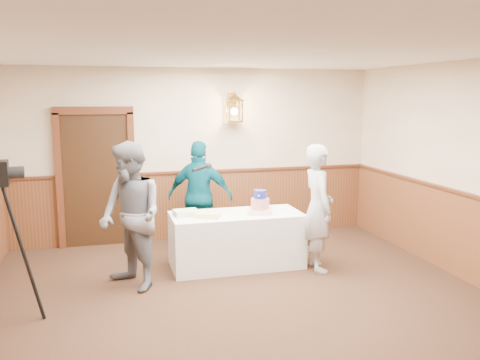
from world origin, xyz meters
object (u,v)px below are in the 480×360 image
at_px(display_table, 236,240).
at_px(tiered_cake, 260,204).
at_px(sheet_cake_green, 186,213).
at_px(baker, 318,208).
at_px(sheet_cake_yellow, 208,215).
at_px(assistant_p, 200,197).
at_px(interviewer, 131,216).

distance_m(display_table, tiered_cake, 0.60).
bearing_deg(sheet_cake_green, tiered_cake, -7.17).
distance_m(tiered_cake, baker, 0.79).
relative_size(tiered_cake, sheet_cake_green, 1.25).
relative_size(sheet_cake_yellow, assistant_p, 0.19).
distance_m(sheet_cake_yellow, interviewer, 1.09).
xyz_separation_m(tiered_cake, interviewer, (-1.76, -0.40, 0.03)).
xyz_separation_m(sheet_cake_yellow, sheet_cake_green, (-0.27, 0.16, 0.01)).
bearing_deg(assistant_p, sheet_cake_green, 89.14).
xyz_separation_m(sheet_cake_green, assistant_p, (0.34, 0.78, 0.06)).
relative_size(sheet_cake_green, assistant_p, 0.19).
xyz_separation_m(sheet_cake_green, interviewer, (-0.75, -0.52, 0.12)).
bearing_deg(display_table, sheet_cake_green, 175.62).
height_order(tiered_cake, sheet_cake_yellow, tiered_cake).
distance_m(display_table, interviewer, 1.61).
height_order(sheet_cake_yellow, assistant_p, assistant_p).
distance_m(display_table, sheet_cake_yellow, 0.60).
distance_m(tiered_cake, sheet_cake_green, 1.02).
relative_size(display_table, sheet_cake_yellow, 5.65).
height_order(sheet_cake_green, interviewer, interviewer).
distance_m(sheet_cake_yellow, sheet_cake_green, 0.31).
relative_size(interviewer, baker, 1.05).
bearing_deg(sheet_cake_green, display_table, -4.38).
distance_m(display_table, sheet_cake_green, 0.80).
bearing_deg(sheet_cake_yellow, assistant_p, 85.74).
relative_size(tiered_cake, baker, 0.24).
height_order(display_table, tiered_cake, tiered_cake).
height_order(display_table, assistant_p, assistant_p).
distance_m(sheet_cake_yellow, assistant_p, 0.94).
bearing_deg(sheet_cake_yellow, baker, -12.17).
bearing_deg(assistant_p, display_table, 135.58).
bearing_deg(assistant_p, sheet_cake_yellow, 108.36).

